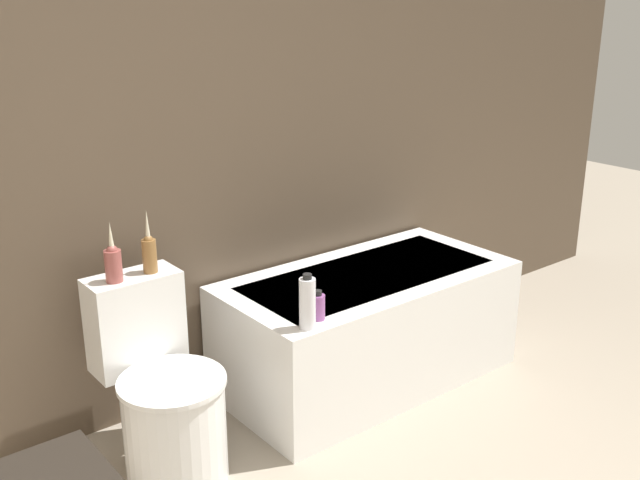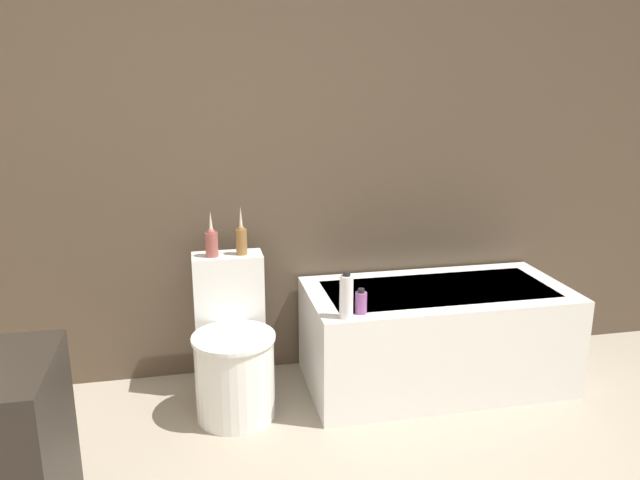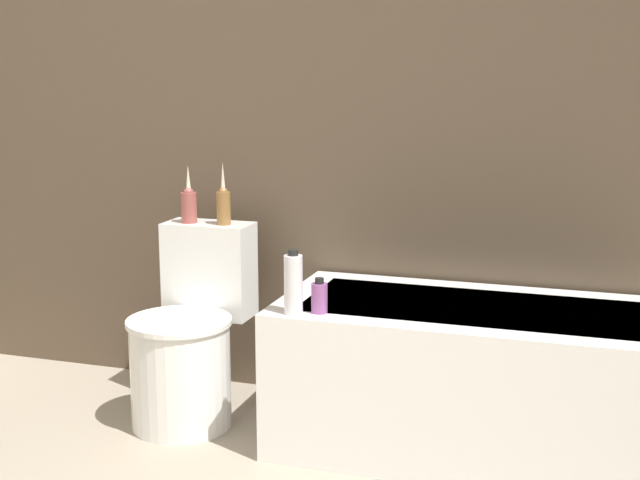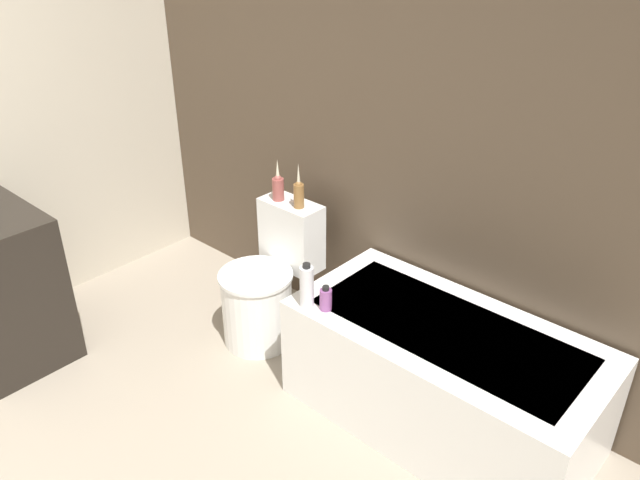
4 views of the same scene
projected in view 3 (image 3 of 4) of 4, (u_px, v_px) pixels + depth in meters
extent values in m
cube|color=brown|center=(286.00, 89.00, 3.69)|extent=(6.40, 0.06, 2.60)
cube|color=white|center=(470.00, 378.00, 3.26)|extent=(1.40, 0.70, 0.55)
cube|color=#B7BCC6|center=(473.00, 308.00, 3.20)|extent=(1.20, 0.50, 0.01)
cylinder|color=white|center=(181.00, 375.00, 3.48)|extent=(0.39, 0.39, 0.41)
cylinder|color=white|center=(179.00, 322.00, 3.43)|extent=(0.41, 0.41, 0.02)
cube|color=white|center=(209.00, 269.00, 3.67)|extent=(0.36, 0.18, 0.39)
cylinder|color=#994C47|center=(189.00, 208.00, 3.63)|extent=(0.06, 0.06, 0.12)
sphere|color=#994C47|center=(189.00, 193.00, 3.61)|extent=(0.04, 0.04, 0.04)
cone|color=beige|center=(188.00, 179.00, 3.60)|extent=(0.02, 0.02, 0.11)
cylinder|color=olive|center=(224.00, 208.00, 3.58)|extent=(0.06, 0.06, 0.13)
sphere|color=olive|center=(223.00, 192.00, 3.57)|extent=(0.04, 0.04, 0.04)
cone|color=beige|center=(223.00, 177.00, 3.56)|extent=(0.02, 0.02, 0.12)
cylinder|color=silver|center=(293.00, 285.00, 3.09)|extent=(0.07, 0.07, 0.21)
cylinder|color=black|center=(293.00, 253.00, 3.07)|extent=(0.04, 0.04, 0.02)
cylinder|color=#8C4C8C|center=(319.00, 298.00, 3.11)|extent=(0.06, 0.06, 0.11)
cylinder|color=black|center=(319.00, 281.00, 3.10)|extent=(0.03, 0.03, 0.02)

